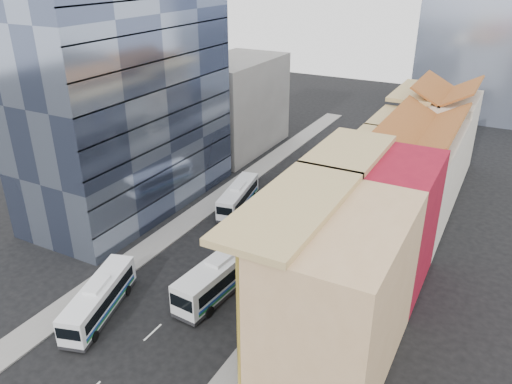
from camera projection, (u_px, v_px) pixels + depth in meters
The scene contains 13 objects.
ground at pixel (145, 340), 39.63m from camera, with size 200.00×200.00×0.00m, color black.
sidewalk_right at pixel (340, 240), 53.54m from camera, with size 3.00×90.00×0.15m, color slate.
sidewalk_left at pixel (207, 207), 60.80m from camera, with size 3.00×90.00×0.15m, color slate.
shophouse_tan at pixel (339, 295), 35.10m from camera, with size 8.00×14.00×12.00m, color tan.
shophouse_red at pixel (384, 223), 44.68m from camera, with size 8.00×10.00×12.00m, color maroon.
shophouse_cream_near at pixel (407, 193), 52.69m from camera, with size 8.00×9.00×10.00m, color beige.
shophouse_cream_mid at pixel (424, 165), 59.88m from camera, with size 8.00×9.00×10.00m, color beige.
shophouse_cream_far at pixel (440, 136), 68.05m from camera, with size 8.00×12.00×11.00m, color beige.
office_tower at pixel (123, 82), 55.71m from camera, with size 12.00×26.00×30.00m, color #3F4964.
office_block_far at pixel (236, 105), 77.04m from camera, with size 10.00×18.00×14.00m, color gray.
bus_left_near at pixel (99, 298), 41.92m from camera, with size 2.30×9.82×3.15m, color white, non-canonical shape.
bus_left_far at pixel (238, 196), 60.11m from camera, with size 2.23×9.51×3.05m, color silver, non-canonical shape.
bus_right at pixel (222, 273), 44.88m from camera, with size 2.66×11.35×3.64m, color silver, non-canonical shape.
Camera 1 is at (22.40, -23.07, 27.45)m, focal length 35.00 mm.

